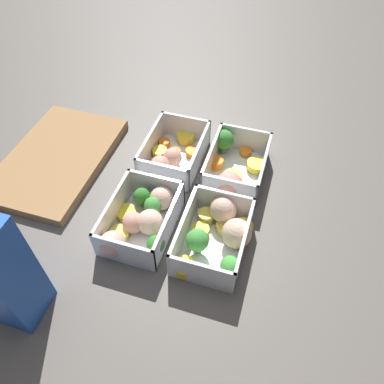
{
  "coord_description": "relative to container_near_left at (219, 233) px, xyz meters",
  "views": [
    {
      "loc": [
        -0.41,
        -0.13,
        0.52
      ],
      "look_at": [
        0.0,
        0.0,
        0.02
      ],
      "focal_mm": 35.0,
      "sensor_mm": 36.0,
      "label": 1
    }
  ],
  "objects": [
    {
      "name": "ground_plane",
      "position": [
        0.07,
        0.07,
        -0.02
      ],
      "size": [
        4.0,
        4.0,
        0.0
      ],
      "primitive_type": "plane",
      "color": "#56514C"
    },
    {
      "name": "container_near_left",
      "position": [
        0.0,
        0.0,
        0.0
      ],
      "size": [
        0.16,
        0.12,
        0.06
      ],
      "color": "white",
      "rests_on": "ground_plane"
    },
    {
      "name": "container_near_right",
      "position": [
        0.15,
        0.01,
        -0.0
      ],
      "size": [
        0.16,
        0.11,
        0.06
      ],
      "color": "white",
      "rests_on": "ground_plane"
    },
    {
      "name": "container_far_left",
      "position": [
        -0.01,
        0.13,
        -0.0
      ],
      "size": [
        0.16,
        0.11,
        0.06
      ],
      "color": "white",
      "rests_on": "ground_plane"
    },
    {
      "name": "container_far_right",
      "position": [
        0.16,
        0.13,
        -0.0
      ],
      "size": [
        0.16,
        0.1,
        0.06
      ],
      "color": "white",
      "rests_on": "ground_plane"
    },
    {
      "name": "juice_carton",
      "position": [
        -0.19,
        0.24,
        0.07
      ],
      "size": [
        0.07,
        0.07,
        0.2
      ],
      "color": "blue",
      "rests_on": "ground_plane"
    },
    {
      "name": "cutting_board",
      "position": [
        0.09,
        0.35,
        -0.01
      ],
      "size": [
        0.28,
        0.18,
        0.02
      ],
      "color": "olive",
      "rests_on": "ground_plane"
    }
  ]
}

